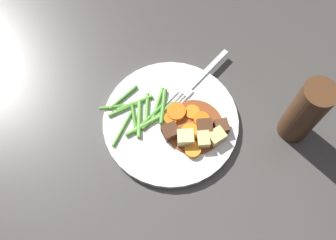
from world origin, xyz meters
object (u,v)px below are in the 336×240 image
carrot_slice_1 (188,132)px  potato_chunk_0 (183,138)px  potato_chunk_2 (214,136)px  carrot_slice_2 (170,119)px  meat_chunk_2 (168,131)px  carrot_slice_4 (189,112)px  fork (194,81)px  meat_chunk_0 (202,127)px  carrot_slice_3 (199,119)px  carrot_slice_5 (190,150)px  pepper_mill (302,112)px  dinner_plate (168,122)px  meat_chunk_1 (219,127)px  potato_chunk_1 (200,140)px  carrot_slice_0 (174,112)px

carrot_slice_1 → potato_chunk_0: size_ratio=1.13×
potato_chunk_0 → potato_chunk_2: size_ratio=1.00×
carrot_slice_2 → potato_chunk_0: size_ratio=0.85×
meat_chunk_2 → carrot_slice_4: bearing=46.5°
carrot_slice_2 → fork: bearing=62.1°
carrot_slice_1 → meat_chunk_0: size_ratio=1.21×
meat_chunk_0 → fork: meat_chunk_0 is taller
potato_chunk_0 → meat_chunk_0: 0.04m
potato_chunk_2 → meat_chunk_0: size_ratio=1.06×
carrot_slice_2 → carrot_slice_3: size_ratio=0.85×
carrot_slice_5 → pepper_mill: (0.19, 0.05, 0.06)m
dinner_plate → carrot_slice_4: 0.04m
carrot_slice_5 → potato_chunk_0: potato_chunk_0 is taller
carrot_slice_3 → meat_chunk_1: size_ratio=1.17×
potato_chunk_2 → potato_chunk_1: bearing=-164.2°
carrot_slice_5 → meat_chunk_0: bearing=62.8°
carrot_slice_0 → meat_chunk_1: bearing=-19.5°
pepper_mill → dinner_plate: bearing=178.0°
meat_chunk_2 → carrot_slice_2: bearing=79.9°
carrot_slice_3 → pepper_mill: 0.18m
potato_chunk_0 → meat_chunk_2: potato_chunk_0 is taller
carrot_slice_1 → potato_chunk_2: bearing=-13.3°
carrot_slice_1 → pepper_mill: bearing=4.8°
carrot_slice_4 → potato_chunk_0: bearing=-103.3°
potato_chunk_0 → meat_chunk_1: (0.07, 0.02, -0.00)m
carrot_slice_3 → meat_chunk_2: meat_chunk_2 is taller
carrot_slice_5 → carrot_slice_2: bearing=121.5°
fork → potato_chunk_2: bearing=-74.1°
carrot_slice_2 → potato_chunk_1: potato_chunk_1 is taller
carrot_slice_3 → carrot_slice_5: bearing=-105.1°
carrot_slice_4 → fork: size_ratio=0.20×
potato_chunk_0 → carrot_slice_0: bearing=107.3°
carrot_slice_0 → potato_chunk_0: potato_chunk_0 is taller
potato_chunk_2 → meat_chunk_2: same height
pepper_mill → carrot_slice_4: bearing=173.1°
carrot_slice_4 → meat_chunk_1: (0.05, -0.03, 0.01)m
carrot_slice_4 → potato_chunk_0: potato_chunk_0 is taller
meat_chunk_0 → meat_chunk_2: 0.06m
carrot_slice_0 → meat_chunk_2: size_ratio=1.26×
carrot_slice_5 → carrot_slice_0: bearing=112.6°
carrot_slice_2 → carrot_slice_3: (0.05, 0.00, 0.00)m
carrot_slice_1 → potato_chunk_0: (-0.01, -0.02, 0.01)m
carrot_slice_4 → pepper_mill: bearing=-6.9°
carrot_slice_1 → carrot_slice_4: bearing=84.7°
meat_chunk_0 → carrot_slice_0: bearing=148.7°
meat_chunk_0 → pepper_mill: size_ratio=0.18×
fork → potato_chunk_1: bearing=-85.6°
carrot_slice_5 → meat_chunk_0: size_ratio=1.10×
carrot_slice_0 → pepper_mill: pepper_mill is taller
carrot_slice_1 → pepper_mill: 0.20m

